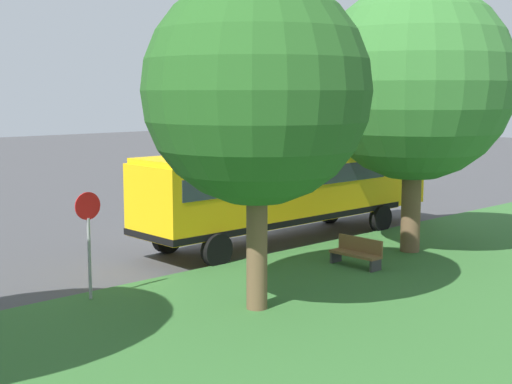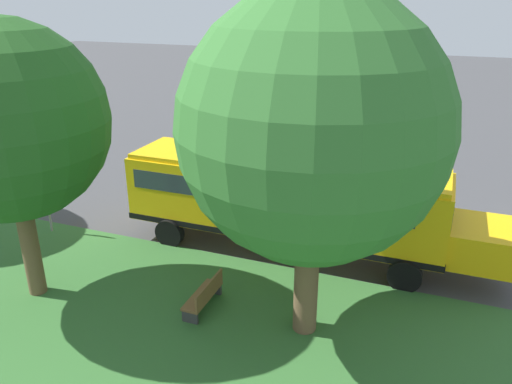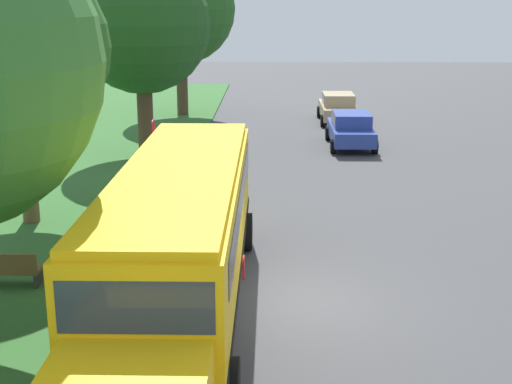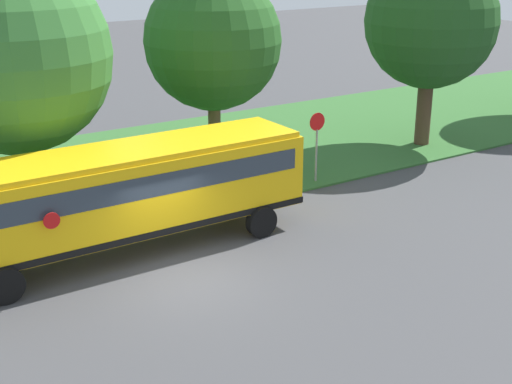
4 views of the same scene
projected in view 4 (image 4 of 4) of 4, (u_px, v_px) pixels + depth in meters
The scene contains 8 objects.
ground_plane at pixel (188, 280), 19.53m from camera, with size 120.00×120.00×0.00m, color #424244.
grass_verge at pixel (66, 180), 27.39m from camera, with size 12.00×80.00×0.08m, color #33662D.
school_bus at pixel (124, 191), 20.68m from camera, with size 2.84×12.42×3.16m.
oak_tree_beside_bus at pixel (12, 57), 21.71m from camera, with size 6.15×6.15×8.52m.
oak_tree_roadside_mid at pixel (211, 44), 26.76m from camera, with size 5.24×5.24×7.78m.
oak_tree_far_end at pixel (430, 22), 30.52m from camera, with size 5.69×5.69×8.31m.
stop_sign at pixel (317, 139), 26.66m from camera, with size 0.08×0.68×2.74m.
park_bench at pixel (109, 190), 25.10m from camera, with size 1.60×0.50×0.92m.
Camera 4 is at (15.70, -8.06, 8.90)m, focal length 50.00 mm.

